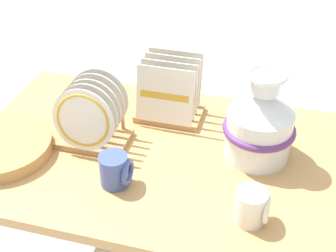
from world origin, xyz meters
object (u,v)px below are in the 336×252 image
at_px(mug_cream_glaze, 252,207).
at_px(ceramic_vase, 260,123).
at_px(wicker_charger_stack, 3,147).
at_px(mug_cobalt_glaze, 116,170).
at_px(dish_rack_square_plates, 170,98).
at_px(dish_rack_round_plates, 91,119).

bearing_deg(mug_cream_glaze, ceramic_vase, 93.81).
height_order(wicker_charger_stack, mug_cobalt_glaze, mug_cobalt_glaze).
distance_m(ceramic_vase, dish_rack_square_plates, 0.35).
height_order(dish_rack_square_plates, wicker_charger_stack, dish_rack_square_plates).
bearing_deg(dish_rack_round_plates, wicker_charger_stack, -153.44).
distance_m(ceramic_vase, wicker_charger_stack, 0.81).
xyz_separation_m(ceramic_vase, mug_cream_glaze, (0.02, -0.28, -0.07)).
bearing_deg(mug_cream_glaze, dish_rack_square_plates, 128.83).
bearing_deg(mug_cobalt_glaze, wicker_charger_stack, 174.45).
height_order(ceramic_vase, mug_cobalt_glaze, ceramic_vase).
height_order(dish_rack_square_plates, mug_cream_glaze, dish_rack_square_plates).
bearing_deg(mug_cobalt_glaze, dish_rack_round_plates, 130.21).
bearing_deg(mug_cobalt_glaze, mug_cream_glaze, -5.96).
xyz_separation_m(dish_rack_round_plates, mug_cobalt_glaze, (0.14, -0.17, -0.04)).
bearing_deg(wicker_charger_stack, dish_rack_round_plates, 26.56).
relative_size(dish_rack_round_plates, mug_cobalt_glaze, 2.27).
relative_size(dish_rack_square_plates, mug_cobalt_glaze, 2.27).
bearing_deg(ceramic_vase, mug_cobalt_glaze, -147.65).
distance_m(dish_rack_square_plates, mug_cream_glaze, 0.54).
bearing_deg(ceramic_vase, dish_rack_round_plates, -171.88).
bearing_deg(wicker_charger_stack, dish_rack_square_plates, 36.70).
xyz_separation_m(ceramic_vase, wicker_charger_stack, (-0.78, -0.20, -0.10)).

